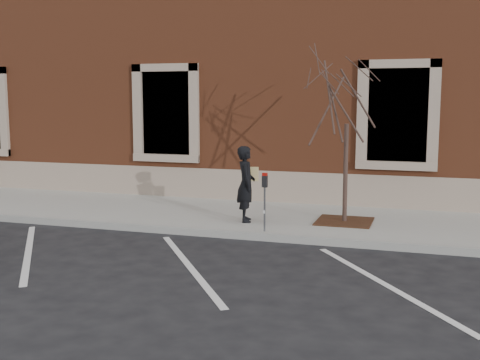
% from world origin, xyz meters
% --- Properties ---
extents(ground, '(120.00, 120.00, 0.00)m').
position_xyz_m(ground, '(0.00, 0.00, 0.00)').
color(ground, '#28282B').
rests_on(ground, ground).
extents(sidewalk_near, '(40.00, 3.50, 0.15)m').
position_xyz_m(sidewalk_near, '(0.00, 1.75, 0.07)').
color(sidewalk_near, '#A7A69D').
rests_on(sidewalk_near, ground).
extents(curb_near, '(40.00, 0.12, 0.15)m').
position_xyz_m(curb_near, '(0.00, -0.05, 0.07)').
color(curb_near, '#9E9E99').
rests_on(curb_near, ground).
extents(parking_stripes, '(28.00, 4.40, 0.01)m').
position_xyz_m(parking_stripes, '(0.00, -2.20, 0.00)').
color(parking_stripes, silver).
rests_on(parking_stripes, ground).
extents(building_civic, '(40.00, 8.62, 8.00)m').
position_xyz_m(building_civic, '(0.00, 7.74, 4.00)').
color(building_civic, brown).
rests_on(building_civic, ground).
extents(man, '(0.57, 0.70, 1.64)m').
position_xyz_m(man, '(0.02, 0.95, 0.97)').
color(man, black).
rests_on(man, sidewalk_near).
extents(parking_meter, '(0.11, 0.08, 1.18)m').
position_xyz_m(parking_meter, '(0.67, 0.12, 0.97)').
color(parking_meter, '#595B60').
rests_on(parking_meter, sidewalk_near).
extents(tree_grate, '(1.17, 1.17, 0.03)m').
position_xyz_m(tree_grate, '(2.07, 1.53, 0.16)').
color(tree_grate, '#482217').
rests_on(tree_grate, sidewalk_near).
extents(sapling, '(2.31, 2.31, 3.85)m').
position_xyz_m(sapling, '(2.07, 1.53, 2.84)').
color(sapling, '#443029').
rests_on(sapling, sidewalk_near).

